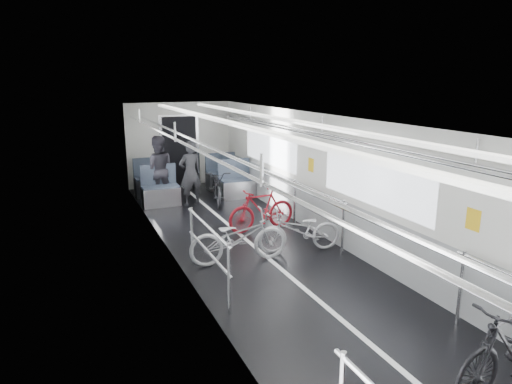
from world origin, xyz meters
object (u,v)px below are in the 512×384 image
bike_aisle (217,186)px  person_standing (190,173)px  person_seated (158,169)px  bike_right_mid (300,230)px  bike_right_far (262,209)px  bike_right_near (512,345)px  bike_left_far (238,237)px

bike_aisle → person_standing: person_standing is taller
person_seated → bike_aisle: bearing=160.9°
bike_right_mid → person_seated: (-1.63, 4.43, 0.44)m
bike_right_far → person_standing: bearing=-166.7°
bike_right_near → person_seated: 8.78m
bike_left_far → person_standing: size_ratio=1.06×
bike_aisle → person_seated: (-1.30, 0.73, 0.40)m
bike_right_mid → bike_right_far: 1.36m
bike_right_far → person_seated: 3.44m
bike_right_far → person_seated: person_seated is taller
bike_right_near → person_seated: bearing=-175.1°
bike_right_mid → person_standing: size_ratio=0.94×
bike_right_near → bike_right_mid: bike_right_near is taller
bike_left_far → bike_aisle: size_ratio=1.02×
bike_right_near → bike_left_far: bearing=-169.1°
bike_aisle → person_standing: 0.74m
bike_right_far → person_standing: (-0.82, 2.45, 0.35)m
bike_right_near → bike_right_far: bike_right_near is taller
bike_right_far → bike_left_far: bearing=-42.1°
bike_right_near → person_standing: 8.04m
bike_right_far → person_seated: size_ratio=0.89×
person_seated → bike_left_far: bearing=105.7°
bike_right_near → bike_right_mid: 4.17m
bike_right_near → person_seated: person_seated is taller
bike_right_mid → bike_aisle: bearing=-163.7°
bike_right_mid → bike_aisle: size_ratio=0.91×
person_seated → bike_right_far: bearing=125.9°
bike_right_far → person_standing: person_standing is taller
bike_left_far → bike_right_near: (1.29, -4.13, 0.06)m
bike_right_near → person_standing: person_standing is taller
bike_right_mid → bike_right_far: (-0.15, 1.35, 0.05)m
person_standing → person_seated: 0.92m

